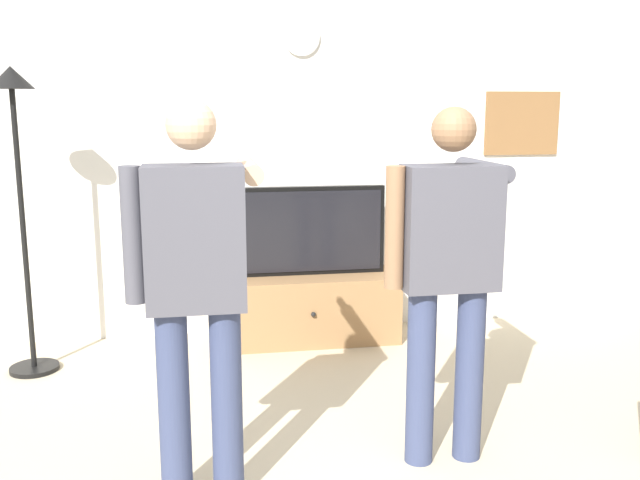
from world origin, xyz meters
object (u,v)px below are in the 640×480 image
object	(u,v)px
television	(307,231)
person_standing_nearer_couch	(448,264)
framed_picture	(522,123)
floor_lamp	(17,158)
tv_stand	(308,308)
wall_clock	(301,37)
person_standing_nearer_lamp	(196,281)

from	to	relation	value
television	person_standing_nearer_couch	xyz separation A→B (m)	(0.39, -1.95, 0.17)
framed_picture	floor_lamp	size ratio (longest dim) A/B	0.31
framed_picture	floor_lamp	bearing A→B (deg)	-170.92
floor_lamp	framed_picture	bearing A→B (deg)	9.08
floor_lamp	television	bearing A→B (deg)	10.15
floor_lamp	person_standing_nearer_couch	xyz separation A→B (m)	(2.31, -1.61, -0.42)
tv_stand	wall_clock	bearing A→B (deg)	90.00
person_standing_nearer_couch	wall_clock	bearing A→B (deg)	100.12
tv_stand	floor_lamp	xyz separation A→B (m)	(-1.92, -0.30, 1.18)
floor_lamp	tv_stand	bearing A→B (deg)	8.80
floor_lamp	person_standing_nearer_lamp	size ratio (longest dim) A/B	1.12
tv_stand	person_standing_nearer_lamp	bearing A→B (deg)	-111.29
tv_stand	floor_lamp	distance (m)	2.27
wall_clock	person_standing_nearer_couch	world-z (taller)	wall_clock
framed_picture	person_standing_nearer_lamp	xyz separation A→B (m)	(-2.59, -2.37, -0.60)
floor_lamp	person_standing_nearer_couch	world-z (taller)	floor_lamp
floor_lamp	person_standing_nearer_lamp	xyz separation A→B (m)	(1.11, -1.77, -0.41)
television	framed_picture	size ratio (longest dim) A/B	1.90
framed_picture	person_standing_nearer_lamp	distance (m)	3.56
wall_clock	floor_lamp	world-z (taller)	wall_clock
wall_clock	television	bearing A→B (deg)	-90.00
person_standing_nearer_couch	floor_lamp	bearing A→B (deg)	145.22
framed_picture	person_standing_nearer_couch	xyz separation A→B (m)	(-1.39, -2.20, -0.61)
framed_picture	person_standing_nearer_lamp	bearing A→B (deg)	-137.62
wall_clock	floor_lamp	size ratio (longest dim) A/B	0.14
television	person_standing_nearer_lamp	size ratio (longest dim) A/B	0.66
person_standing_nearer_lamp	tv_stand	bearing A→B (deg)	68.71
television	wall_clock	xyz separation A→B (m)	(-0.00, 0.24, 1.42)
television	person_standing_nearer_lamp	xyz separation A→B (m)	(-0.81, -2.12, 0.18)
tv_stand	wall_clock	size ratio (longest dim) A/B	4.93
tv_stand	person_standing_nearer_couch	world-z (taller)	person_standing_nearer_couch
framed_picture	person_standing_nearer_couch	size ratio (longest dim) A/B	0.35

